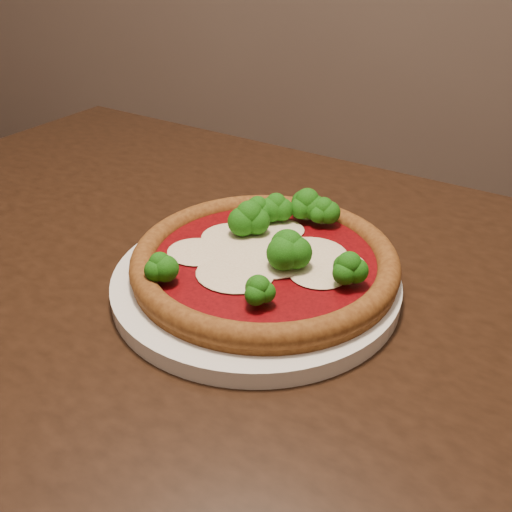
% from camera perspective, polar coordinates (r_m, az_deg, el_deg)
% --- Properties ---
extents(dining_table, '(1.40, 1.10, 0.75)m').
position_cam_1_polar(dining_table, '(0.65, -2.16, -11.19)').
color(dining_table, black).
rests_on(dining_table, floor).
extents(plate, '(0.30, 0.30, 0.02)m').
position_cam_1_polar(plate, '(0.60, -0.00, -2.54)').
color(plate, silver).
rests_on(plate, dining_table).
extents(pizza, '(0.28, 0.28, 0.06)m').
position_cam_1_polar(pizza, '(0.60, 1.13, 0.14)').
color(pizza, brown).
rests_on(pizza, plate).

